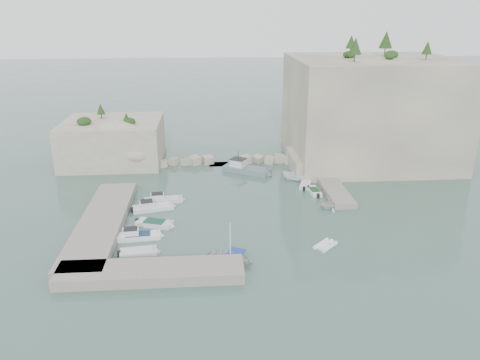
{
  "coord_description": "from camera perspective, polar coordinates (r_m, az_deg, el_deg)",
  "views": [
    {
      "loc": [
        -4.22,
        -52.33,
        24.6
      ],
      "look_at": [
        0.0,
        6.0,
        3.0
      ],
      "focal_mm": 35.0,
      "sensor_mm": 36.0,
      "label": 1
    }
  ],
  "objects": [
    {
      "name": "rowboat_mast",
      "position": [
        47.5,
        -1.2,
        -7.3
      ],
      "size": [
        0.1,
        0.1,
        4.2
      ],
      "primitive_type": "cylinder",
      "color": "white",
      "rests_on": "rowboat"
    },
    {
      "name": "rowboat",
      "position": [
        48.77,
        -1.18,
        -10.03
      ],
      "size": [
        6.08,
        5.47,
        1.04
      ],
      "primitive_type": "imported",
      "rotation": [
        0.0,
        0.0,
        1.09
      ],
      "color": "white",
      "rests_on": "ground"
    },
    {
      "name": "motorboat_d",
      "position": [
        54.67,
        -12.31,
        -6.98
      ],
      "size": [
        5.71,
        2.23,
        1.4
      ],
      "primitive_type": null,
      "rotation": [
        0.0,
        0.0,
        0.1
      ],
      "color": "white",
      "rests_on": "ground"
    },
    {
      "name": "ledge_east",
      "position": [
        69.17,
        10.98,
        -0.6
      ],
      "size": [
        3.0,
        16.0,
        0.8
      ],
      "primitive_type": "cube",
      "color": "#9E9689",
      "rests_on": "ground"
    },
    {
      "name": "quay_south",
      "position": [
        46.88,
        -10.82,
        -10.99
      ],
      "size": [
        18.0,
        4.0,
        1.1
      ],
      "primitive_type": "cube",
      "color": "#9E9689",
      "rests_on": "ground"
    },
    {
      "name": "quay_west",
      "position": [
        58.1,
        -16.51,
        -5.08
      ],
      "size": [
        5.0,
        24.0,
        1.1
      ],
      "primitive_type": "cube",
      "color": "#9E9689",
      "rests_on": "ground"
    },
    {
      "name": "cliff_east",
      "position": [
        81.7,
        15.58,
        8.17
      ],
      "size": [
        26.0,
        22.0,
        17.0
      ],
      "primitive_type": "cube",
      "color": "beige",
      "rests_on": "ground"
    },
    {
      "name": "motorboat_a",
      "position": [
        63.84,
        -9.31,
        -2.67
      ],
      "size": [
        5.78,
        2.36,
        1.4
      ],
      "primitive_type": null,
      "rotation": [
        0.0,
        0.0,
        0.12
      ],
      "color": "silver",
      "rests_on": "ground"
    },
    {
      "name": "inflatable_dinghy",
      "position": [
        52.52,
        10.34,
        -8.02
      ],
      "size": [
        3.03,
        2.99,
        0.44
      ],
      "primitive_type": null,
      "rotation": [
        0.0,
        0.0,
        0.77
      ],
      "color": "white",
      "rests_on": "ground"
    },
    {
      "name": "vegetation",
      "position": [
        80.11,
        12.28,
        15.05
      ],
      "size": [
        53.48,
        13.88,
        13.4
      ],
      "color": "#1E4219",
      "rests_on": "ground"
    },
    {
      "name": "tender_east_d",
      "position": [
        71.2,
        6.74,
        -0.09
      ],
      "size": [
        4.3,
        3.26,
        1.57
      ],
      "primitive_type": "imported",
      "rotation": [
        0.0,
        0.0,
        1.08
      ],
      "color": "white",
      "rests_on": "ground"
    },
    {
      "name": "motorboat_b",
      "position": [
        61.77,
        -10.54,
        -3.56
      ],
      "size": [
        5.94,
        3.14,
        1.4
      ],
      "primitive_type": null,
      "rotation": [
        0.0,
        0.0,
        0.24
      ],
      "color": "white",
      "rests_on": "ground"
    },
    {
      "name": "ground",
      "position": [
        57.97,
        0.43,
        -4.84
      ],
      "size": [
        400.0,
        400.0,
        0.0
      ],
      "primitive_type": "plane",
      "color": "#46695D",
      "rests_on": "ground"
    },
    {
      "name": "motorboat_c",
      "position": [
        57.36,
        -10.37,
        -5.48
      ],
      "size": [
        5.1,
        3.16,
        0.7
      ],
      "primitive_type": null,
      "rotation": [
        0.0,
        0.0,
        -0.32
      ],
      "color": "silver",
      "rests_on": "ground"
    },
    {
      "name": "cliff_terrace",
      "position": [
        76.08,
        9.16,
        2.13
      ],
      "size": [
        8.0,
        10.0,
        2.5
      ],
      "primitive_type": "cube",
      "color": "beige",
      "rests_on": "ground"
    },
    {
      "name": "tender_east_c",
      "position": [
        69.32,
        8.0,
        -0.72
      ],
      "size": [
        2.68,
        4.57,
        0.7
      ],
      "primitive_type": null,
      "rotation": [
        0.0,
        0.0,
        1.26
      ],
      "color": "silver",
      "rests_on": "ground"
    },
    {
      "name": "breakwater",
      "position": [
        78.14,
        -1.58,
        2.45
      ],
      "size": [
        28.0,
        3.0,
        1.4
      ],
      "primitive_type": "cube",
      "color": "beige",
      "rests_on": "ground"
    },
    {
      "name": "motorboat_e",
      "position": [
        51.34,
        -12.25,
        -8.87
      ],
      "size": [
        4.43,
        2.26,
        0.7
      ],
      "primitive_type": null,
      "rotation": [
        0.0,
        0.0,
        0.13
      ],
      "color": "silver",
      "rests_on": "ground"
    },
    {
      "name": "tender_east_b",
      "position": [
        66.79,
        9.04,
        -1.6
      ],
      "size": [
        1.54,
        3.88,
        0.7
      ],
      "primitive_type": null,
      "rotation": [
        0.0,
        0.0,
        1.64
      ],
      "color": "white",
      "rests_on": "ground"
    },
    {
      "name": "work_boat",
      "position": [
        74.29,
        0.82,
        0.93
      ],
      "size": [
        8.39,
        6.3,
        2.2
      ],
      "primitive_type": null,
      "rotation": [
        0.0,
        0.0,
        -0.53
      ],
      "color": "slate",
      "rests_on": "ground"
    },
    {
      "name": "tender_east_a",
      "position": [
        62.21,
        10.81,
        -3.4
      ],
      "size": [
        3.35,
        2.98,
        1.62
      ],
      "primitive_type": "imported",
      "rotation": [
        0.0,
        0.0,
        1.68
      ],
      "color": "silver",
      "rests_on": "ground"
    },
    {
      "name": "outcrop_west",
      "position": [
        81.69,
        -15.18,
        4.59
      ],
      "size": [
        16.0,
        14.0,
        7.0
      ],
      "primitive_type": "cube",
      "color": "beige",
      "rests_on": "ground"
    }
  ]
}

